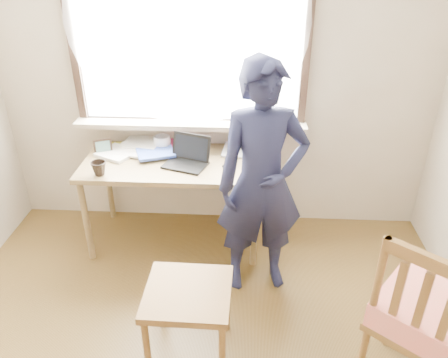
# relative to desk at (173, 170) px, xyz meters

# --- Properties ---
(room_shell) EXTENTS (3.52, 4.02, 2.61)m
(room_shell) POSITION_rel_desk_xyz_m (0.29, -1.43, 0.98)
(room_shell) COLOR #B5A892
(room_shell) RESTS_ON ground
(desk) EXTENTS (1.37, 0.69, 0.74)m
(desk) POSITION_rel_desk_xyz_m (0.00, 0.00, 0.00)
(desk) COLOR olive
(desk) RESTS_ON ground
(laptop) EXTENTS (0.37, 0.34, 0.21)m
(laptop) POSITION_rel_desk_xyz_m (0.12, -0.04, 0.13)
(laptop) COLOR black
(laptop) RESTS_ON desk
(mug_white) EXTENTS (0.19, 0.19, 0.11)m
(mug_white) POSITION_rel_desk_xyz_m (-0.12, 0.22, 0.13)
(mug_white) COLOR white
(mug_white) RESTS_ON desk
(mug_dark) EXTENTS (0.16, 0.16, 0.10)m
(mug_dark) POSITION_rel_desk_xyz_m (-0.49, -0.25, 0.13)
(mug_dark) COLOR black
(mug_dark) RESTS_ON desk
(mouse) EXTENTS (0.09, 0.06, 0.03)m
(mouse) POSITION_rel_desk_xyz_m (0.43, -0.10, 0.09)
(mouse) COLOR black
(mouse) RESTS_ON desk
(desk_clutter) EXTENTS (0.85, 0.54, 0.04)m
(desk_clutter) POSITION_rel_desk_xyz_m (-0.19, 0.19, 0.09)
(desk_clutter) COLOR gold
(desk_clutter) RESTS_ON desk
(book_a) EXTENTS (0.22, 0.27, 0.02)m
(book_a) POSITION_rel_desk_xyz_m (-0.33, 0.24, 0.09)
(book_a) COLOR white
(book_a) RESTS_ON desk
(book_b) EXTENTS (0.22, 0.28, 0.02)m
(book_b) POSITION_rel_desk_xyz_m (0.38, 0.21, 0.09)
(book_b) COLOR white
(book_b) RESTS_ON desk
(picture_frame) EXTENTS (0.14, 0.07, 0.11)m
(picture_frame) POSITION_rel_desk_xyz_m (-0.57, 0.10, 0.13)
(picture_frame) COLOR black
(picture_frame) RESTS_ON desk
(work_chair) EXTENTS (0.49, 0.47, 0.50)m
(work_chair) POSITION_rel_desk_xyz_m (0.26, -1.14, -0.24)
(work_chair) COLOR brown
(work_chair) RESTS_ON ground
(side_chair) EXTENTS (0.67, 0.67, 1.05)m
(side_chair) POSITION_rel_desk_xyz_m (1.50, -1.31, -0.11)
(side_chair) COLOR brown
(side_chair) RESTS_ON ground
(person) EXTENTS (0.67, 0.50, 1.65)m
(person) POSITION_rel_desk_xyz_m (0.67, -0.46, 0.17)
(person) COLOR black
(person) RESTS_ON ground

